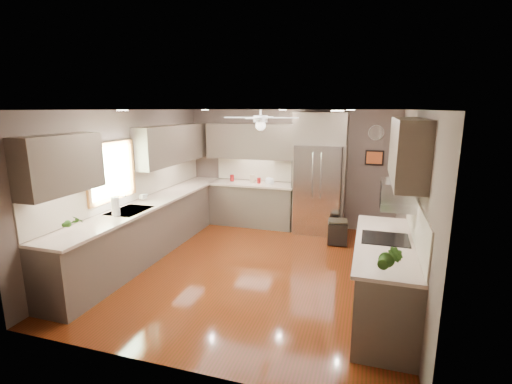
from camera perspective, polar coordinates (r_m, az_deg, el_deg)
The scene contains 27 objects.
floor at distance 6.12m, azimuth -0.17°, elevation -11.59°, with size 5.00×5.00×0.00m, color #442109.
ceiling at distance 5.57m, azimuth -0.19°, elevation 12.54°, with size 5.00×5.00×0.00m, color white.
wall_back at distance 8.10m, azimuth 5.11°, elevation 3.65°, with size 4.50×4.50×0.00m, color brown.
wall_front at distance 3.51m, azimuth -12.57°, elevation -8.75°, with size 4.50×4.50×0.00m, color brown.
wall_left at distance 6.72m, azimuth -18.81°, elevation 1.17°, with size 5.00×5.00×0.00m, color brown.
wall_right at distance 5.50m, azimuth 22.81°, elevation -1.61°, with size 5.00×5.00×0.00m, color brown.
canister_a at distance 8.22m, azimuth -3.71°, elevation 2.19°, with size 0.09×0.09×0.14m, color maroon.
canister_c at distance 8.06m, azimuth -0.52°, elevation 2.07°, with size 0.11×0.11×0.18m, color #C2B291.
canister_d at distance 8.00m, azimuth 0.44°, elevation 1.78°, with size 0.08×0.08×0.12m, color maroon.
soap_bottle at distance 6.75m, azimuth -16.89°, elevation -0.63°, with size 0.08×0.08×0.17m, color white.
potted_plant_left at distance 5.33m, azimuth -26.32°, elevation -4.15°, with size 0.16×0.11×0.30m, color #275017.
potted_plant_right at distance 3.80m, azimuth 19.96°, elevation -9.72°, with size 0.19×0.15×0.35m, color #275017.
bowl at distance 7.93m, azimuth 2.08°, elevation 1.43°, with size 0.23×0.23×0.06m, color #C2B291.
left_run at distance 6.87m, azimuth -15.61°, elevation -5.00°, with size 0.65×4.70×1.45m.
back_run at distance 8.15m, azimuth -0.42°, elevation -1.73°, with size 1.85×0.65×1.45m.
uppers at distance 6.52m, azimuth -4.57°, elevation 7.00°, with size 4.50×4.70×0.95m.
window at distance 6.26m, azimuth -21.44°, elevation 2.95°, with size 0.05×1.12×0.92m.
sink at distance 6.22m, azimuth -18.87°, elevation -2.98°, with size 0.50×0.70×0.32m.
refrigerator at distance 7.66m, azimuth 9.69°, elevation 2.53°, with size 1.06×0.75×2.45m.
right_run at distance 4.96m, azimuth 19.13°, elevation -12.20°, with size 0.70×2.20×1.45m.
microwave at distance 4.90m, azimuth 21.02°, elevation -0.37°, with size 0.43×0.55×0.34m.
ceiling_fan at distance 5.86m, azimuth 0.71°, elevation 10.91°, with size 1.18×1.18×0.32m.
recessed_lights at distance 5.97m, azimuth 0.61°, elevation 12.49°, with size 2.84×3.14×0.01m.
wall_clock at distance 7.82m, azimuth 17.99°, elevation 8.68°, with size 0.30×0.03×0.30m.
framed_print at distance 7.86m, azimuth 17.74°, elevation 5.04°, with size 0.36×0.03×0.30m.
stool at distance 7.20m, azimuth 12.41°, elevation -6.04°, with size 0.39×0.39×0.45m.
paper_towel at distance 5.95m, azimuth -20.79°, elevation -2.10°, with size 0.12×0.12×0.30m.
Camera 1 is at (1.66, -5.32, 2.51)m, focal length 26.00 mm.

